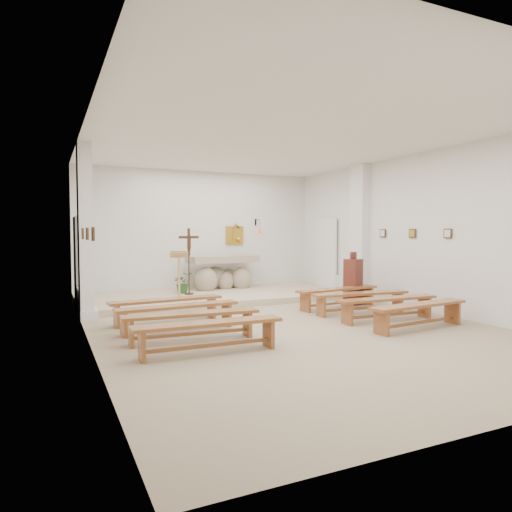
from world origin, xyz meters
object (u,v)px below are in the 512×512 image
bench_left_second (178,311)px  bench_left_fourth (209,330)px  altar (222,275)px  crucifix_stand (189,256)px  bench_right_second (361,298)px  bench_right_third (387,303)px  bench_right_front (338,293)px  bench_left_third (192,320)px  donation_pedestal (353,282)px  bench_left_front (167,305)px  bench_right_fourth (419,310)px  lectern (179,275)px

bench_left_second → bench_left_fourth: bearing=-94.3°
bench_left_fourth → altar: bearing=68.8°
crucifix_stand → bench_left_fourth: 5.32m
bench_right_second → bench_right_third: (-0.00, -0.84, 0.00)m
bench_right_second → bench_right_third: same height
bench_right_front → bench_left_third: same height
donation_pedestal → bench_left_front: (-4.59, -0.25, -0.21)m
bench_right_front → bench_right_third: same height
altar → crucifix_stand: 1.57m
bench_left_front → bench_right_front: size_ratio=1.00×
bench_left_third → bench_right_fourth: bearing=-8.5°
bench_right_front → altar: bearing=107.1°
altar → bench_left_second: size_ratio=0.92×
crucifix_stand → bench_left_third: size_ratio=0.77×
bench_left_second → lectern: bearing=70.1°
bench_left_front → bench_left_fourth: 2.51m
altar → bench_right_fourth: altar is taller
altar → crucifix_stand: crucifix_stand is taller
lectern → crucifix_stand: bearing=72.6°
bench_left_second → bench_right_third: (3.98, -0.84, 0.00)m
bench_right_third → bench_right_fourth: bearing=-88.7°
bench_right_front → bench_left_third: (-3.98, -1.67, 0.00)m
bench_left_third → lectern: bearing=81.2°
crucifix_stand → bench_left_third: bearing=-99.3°
lectern → bench_left_second: lectern is taller
altar → bench_left_front: 4.21m
crucifix_stand → bench_right_front: bearing=-36.8°
bench_right_third → altar: bearing=108.2°
bench_right_third → bench_left_third: bearing=-178.7°
lectern → bench_right_second: lectern is taller
bench_right_front → crucifix_stand: bearing=129.4°
bench_left_second → bench_right_fourth: same height
donation_pedestal → bench_right_fourth: (-0.61, -2.77, -0.21)m
bench_right_front → bench_right_fourth: size_ratio=1.00×
bench_right_second → bench_right_fourth: (-0.00, -1.67, 0.00)m
bench_left_third → bench_right_third: same height
altar → lectern: size_ratio=1.73×
bench_left_third → bench_left_fourth: size_ratio=1.00×
bench_left_second → bench_right_second: (3.98, 0.00, 0.00)m
lectern → donation_pedestal: size_ratio=0.92×
altar → donation_pedestal: bearing=-60.3°
bench_left_front → bench_left_fourth: (0.00, -2.51, 0.00)m
bench_left_second → altar: bearing=56.1°
bench_right_second → bench_left_front: bearing=173.0°
donation_pedestal → bench_left_third: (-4.59, -1.93, -0.21)m
bench_left_front → bench_right_fourth: same height
lectern → crucifix_stand: (0.45, 0.70, 0.40)m
bench_right_fourth → bench_left_third: bearing=161.7°
bench_right_front → bench_left_fourth: (-3.98, -2.51, 0.00)m
bench_right_second → bench_left_fourth: same height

